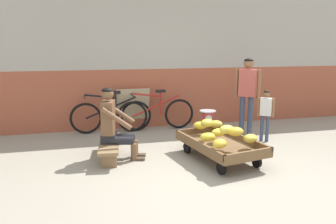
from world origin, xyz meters
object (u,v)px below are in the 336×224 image
Objects in this scene: vendor_seated at (114,124)px; bicycle_far_left at (156,114)px; banana_cart at (220,145)px; bicycle_near_left at (111,116)px; sign_board at (133,109)px; customer_adult at (247,88)px; plastic_crate at (207,134)px; shopping_bag at (211,140)px; customer_child at (266,110)px; weighing_scale at (208,118)px; low_bench at (109,146)px.

bicycle_far_left is (0.99, 1.57, -0.21)m from vendor_seated.
bicycle_near_left is (-1.55, 2.05, 0.11)m from banana_cart.
sign_board is (0.53, 1.80, -0.13)m from vendor_seated.
bicycle_near_left is at bearing -156.59° from sign_board.
customer_adult reaches higher than banana_cart.
plastic_crate is (1.75, 0.52, -0.42)m from vendor_seated.
shopping_bag is (1.72, 0.22, -0.45)m from vendor_seated.
banana_cart is 2.58m from bicycle_near_left.
customer_child is at bearing -25.62° from bicycle_near_left.
banana_cart is 5.26× the size of weighing_scale.
vendor_seated is 2.81m from customer_child.
low_bench is 3.75× the size of weighing_scale.
bicycle_near_left is 0.53m from sign_board.
weighing_scale is 0.18× the size of bicycle_far_left.
vendor_seated is 3.17× the size of plastic_crate.
vendor_seated is 1.29× the size of sign_board.
customer_child is (0.17, -0.43, -0.36)m from customer_adult.
bicycle_near_left is 2.17m from shopping_bag.
vendor_seated is at bearing -174.31° from customer_child.
sign_board reaches higher than banana_cart.
vendor_seated reaches higher than bicycle_near_left.
customer_child is at bearing -13.09° from weighing_scale.
bicycle_near_left reaches higher than weighing_scale.
shopping_bag is at bearing -176.75° from customer_child.
sign_board is at bearing 152.42° from customer_adult.
customer_adult reaches higher than sign_board.
bicycle_near_left is (0.14, 1.57, 0.15)m from low_bench.
plastic_crate is at bearing -53.84° from bicycle_far_left.
vendor_seated is 0.69× the size of bicycle_near_left.
weighing_scale reaches higher than shopping_bag.
bicycle_far_left reaches higher than banana_cart.
sign_board is 0.58× the size of customer_adult.
weighing_scale is 1.30m from bicycle_far_left.
customer_child reaches higher than sign_board.
shopping_bag is at bearing -151.57° from customer_adult.
bicycle_near_left reaches higher than shopping_bag.
vendor_seated reaches higher than banana_cart.
banana_cart is at bearing -15.81° from low_bench.
shopping_bag is (1.19, -1.58, -0.32)m from sign_board.
customer_adult reaches higher than weighing_scale.
banana_cart is at bearing -98.68° from weighing_scale.
customer_adult reaches higher than bicycle_near_left.
bicycle_near_left is 3.05m from customer_child.
plastic_crate is at bearing 16.58° from vendor_seated.
plastic_crate is 1.31m from bicycle_far_left.
weighing_scale is at bearing 83.40° from shopping_bag.
customer_adult is (0.87, 0.19, 0.50)m from weighing_scale.
low_bench is 0.68× the size of bicycle_far_left.
vendor_seated is (0.09, -0.02, 0.37)m from low_bench.
plastic_crate is 1.20m from customer_adult.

